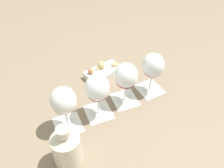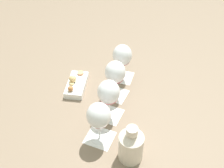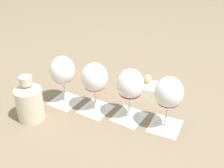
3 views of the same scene
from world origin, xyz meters
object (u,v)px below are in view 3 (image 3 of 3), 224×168
(wine_glass_2, at_px, (130,86))
(ceramic_vase, at_px, (29,101))
(wine_glass_0, at_px, (63,72))
(snack_dish, at_px, (145,87))
(wine_glass_3, at_px, (169,95))
(wine_glass_1, at_px, (95,80))

(wine_glass_2, bearing_deg, ceramic_vase, -132.82)
(wine_glass_0, xyz_separation_m, ceramic_vase, (0.00, -0.14, -0.05))
(wine_glass_2, xyz_separation_m, snack_dish, (-0.07, 0.17, -0.11))
(snack_dish, bearing_deg, wine_glass_0, -120.05)
(ceramic_vase, bearing_deg, wine_glass_2, 47.18)
(wine_glass_3, relative_size, ceramic_vase, 1.12)
(wine_glass_1, xyz_separation_m, wine_glass_2, (0.12, 0.06, -0.00))
(wine_glass_0, height_order, wine_glass_3, same)
(wine_glass_2, distance_m, ceramic_vase, 0.34)
(wine_glass_2, height_order, ceramic_vase, wine_glass_2)
(wine_glass_3, bearing_deg, snack_dish, 147.24)
(ceramic_vase, height_order, snack_dish, ceramic_vase)
(snack_dish, bearing_deg, wine_glass_2, -66.77)
(wine_glass_2, relative_size, ceramic_vase, 1.12)
(wine_glass_0, height_order, snack_dish, wine_glass_0)
(wine_glass_0, xyz_separation_m, snack_dish, (0.16, 0.28, -0.11))
(wine_glass_2, bearing_deg, wine_glass_0, -156.16)
(wine_glass_1, bearing_deg, snack_dish, 79.96)
(wine_glass_2, bearing_deg, snack_dish, 113.23)
(wine_glass_0, bearing_deg, wine_glass_2, 23.84)
(wine_glass_2, height_order, snack_dish, wine_glass_2)
(wine_glass_0, bearing_deg, snack_dish, 59.95)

